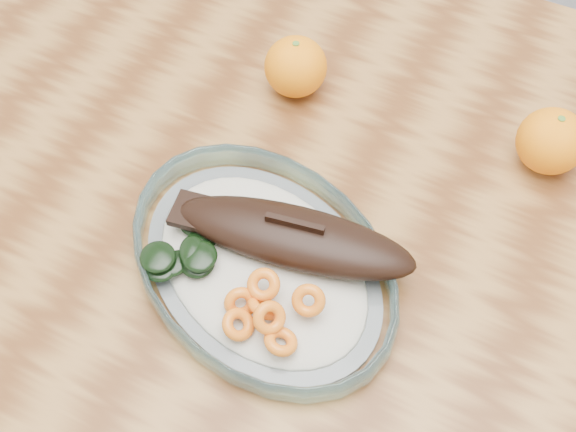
{
  "coord_description": "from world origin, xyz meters",
  "views": [
    {
      "loc": [
        0.15,
        -0.47,
        1.4
      ],
      "look_at": [
        -0.04,
        -0.09,
        0.77
      ],
      "focal_mm": 45.0,
      "sensor_mm": 36.0,
      "label": 1
    }
  ],
  "objects": [
    {
      "name": "orange_right",
      "position": [
        0.18,
        0.12,
        0.79
      ],
      "size": [
        0.08,
        0.08,
        0.08
      ],
      "primitive_type": "sphere",
      "color": "orange",
      "rests_on": "dining_table"
    },
    {
      "name": "orange_left",
      "position": [
        -0.12,
        0.1,
        0.79
      ],
      "size": [
        0.08,
        0.08,
        0.08
      ],
      "primitive_type": "sphere",
      "color": "orange",
      "rests_on": "dining_table"
    },
    {
      "name": "plated_meal",
      "position": [
        -0.04,
        -0.14,
        0.77
      ],
      "size": [
        0.76,
        0.76,
        0.08
      ],
      "rotation": [
        0.0,
        0.0,
        -0.43
      ],
      "color": "white",
      "rests_on": "dining_table"
    },
    {
      "name": "dining_table",
      "position": [
        0.0,
        0.0,
        0.65
      ],
      "size": [
        1.2,
        0.8,
        0.75
      ],
      "color": "#5B3215",
      "rests_on": "ground"
    },
    {
      "name": "ground",
      "position": [
        0.0,
        0.0,
        0.0
      ],
      "size": [
        3.0,
        3.0,
        0.0
      ],
      "primitive_type": "plane",
      "color": "slate",
      "rests_on": "ground"
    }
  ]
}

